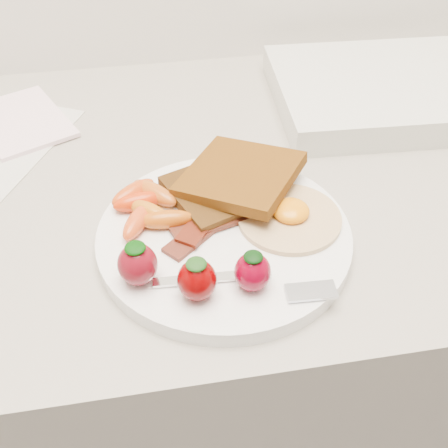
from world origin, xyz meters
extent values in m
cube|color=gray|center=(0.00, 1.70, 0.45)|extent=(2.00, 0.60, 0.90)
cylinder|color=white|center=(0.00, 1.57, 0.91)|extent=(0.27, 0.27, 0.02)
cube|color=black|center=(0.01, 1.63, 0.93)|extent=(0.13, 0.13, 0.01)
cube|color=#3D2605|center=(0.03, 1.63, 0.94)|extent=(0.16, 0.16, 0.03)
cylinder|color=beige|center=(0.08, 1.57, 0.92)|extent=(0.14, 0.14, 0.01)
ellipsoid|color=orange|center=(0.08, 1.57, 0.93)|extent=(0.05, 0.05, 0.02)
cube|color=black|center=(-0.02, 1.57, 0.92)|extent=(0.09, 0.08, 0.00)
cube|color=#3E0C0D|center=(0.00, 1.58, 0.92)|extent=(0.10, 0.05, 0.00)
cube|color=#480803|center=(-0.01, 1.59, 0.92)|extent=(0.08, 0.09, 0.00)
ellipsoid|color=red|center=(-0.08, 1.62, 0.93)|extent=(0.06, 0.03, 0.02)
ellipsoid|color=#C86914|center=(-0.07, 1.60, 0.93)|extent=(0.05, 0.05, 0.02)
ellipsoid|color=#D64918|center=(-0.08, 1.59, 0.93)|extent=(0.05, 0.06, 0.02)
ellipsoid|color=#B95417|center=(-0.06, 1.63, 0.93)|extent=(0.06, 0.06, 0.02)
ellipsoid|color=#C84410|center=(-0.09, 1.64, 0.93)|extent=(0.06, 0.05, 0.02)
ellipsoid|color=#B7510D|center=(-0.05, 1.58, 0.93)|extent=(0.06, 0.02, 0.02)
ellipsoid|color=maroon|center=(-0.09, 1.51, 0.94)|extent=(0.04, 0.04, 0.04)
ellipsoid|color=#043304|center=(-0.09, 1.51, 0.96)|extent=(0.02, 0.02, 0.01)
ellipsoid|color=#620001|center=(-0.03, 1.48, 0.94)|extent=(0.04, 0.04, 0.04)
ellipsoid|color=#173F11|center=(-0.03, 1.48, 0.96)|extent=(0.02, 0.02, 0.01)
ellipsoid|color=maroon|center=(0.02, 1.49, 0.94)|extent=(0.04, 0.04, 0.04)
ellipsoid|color=black|center=(0.02, 1.49, 0.96)|extent=(0.02, 0.02, 0.01)
cube|color=silver|center=(-0.02, 1.50, 0.92)|extent=(0.11, 0.02, 0.00)
cube|color=silver|center=(0.07, 1.47, 0.92)|extent=(0.05, 0.02, 0.00)
cube|color=white|center=(-0.23, 1.85, 0.91)|extent=(0.16, 0.19, 0.01)
cube|color=silver|center=(0.28, 1.82, 0.92)|extent=(0.32, 0.26, 0.04)
camera|label=1|loc=(-0.07, 1.14, 1.32)|focal=45.00mm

